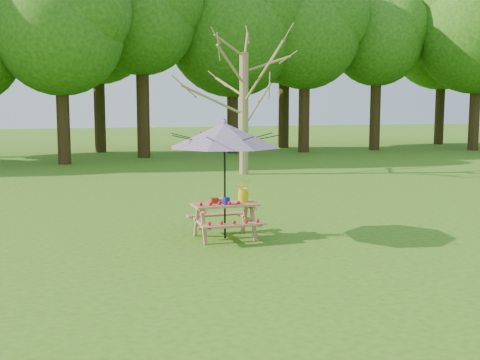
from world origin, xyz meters
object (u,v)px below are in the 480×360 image
object	(u,v)px
patio_umbrella	(225,135)
flower_bucket	(243,190)
bare_tree	(244,1)
picnic_table	(225,221)

from	to	relation	value
patio_umbrella	flower_bucket	size ratio (longest dim) A/B	5.81
bare_tree	picnic_table	distance (m)	12.00
bare_tree	flower_bucket	size ratio (longest dim) A/B	23.37
picnic_table	flower_bucket	distance (m)	0.69
picnic_table	bare_tree	bearing A→B (deg)	69.38
bare_tree	patio_umbrella	size ratio (longest dim) A/B	4.02
flower_bucket	bare_tree	bearing A→B (deg)	71.27
bare_tree	picnic_table	bearing A→B (deg)	-110.62
picnic_table	flower_bucket	world-z (taller)	flower_bucket
picnic_table	flower_bucket	size ratio (longest dim) A/B	3.07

